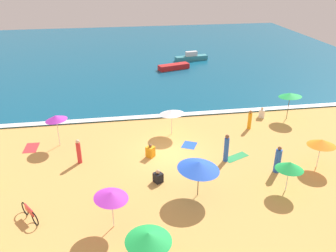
# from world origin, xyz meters

# --- Properties ---
(ground_plane) EXTENTS (60.00, 60.00, 0.00)m
(ground_plane) POSITION_xyz_m (0.00, 0.00, 0.00)
(ground_plane) COLOR #E0A856
(ocean_water) EXTENTS (60.00, 44.00, 0.10)m
(ocean_water) POSITION_xyz_m (0.00, 28.00, 0.05)
(ocean_water) COLOR #0F567A
(ocean_water) RESTS_ON ground_plane
(wave_breaker_foam) EXTENTS (57.00, 0.70, 0.01)m
(wave_breaker_foam) POSITION_xyz_m (0.00, 6.30, 0.10)
(wave_breaker_foam) COLOR white
(wave_breaker_foam) RESTS_ON ocean_water
(beach_umbrella_0) EXTENTS (1.86, 1.84, 2.37)m
(beach_umbrella_0) POSITION_xyz_m (-7.45, 2.56, 2.12)
(beach_umbrella_0) COLOR silver
(beach_umbrella_0) RESTS_ON ground_plane
(beach_umbrella_2) EXTENTS (1.96, 1.97, 1.91)m
(beach_umbrella_2) POSITION_xyz_m (5.83, -4.94, 1.65)
(beach_umbrella_2) COLOR silver
(beach_umbrella_2) RESTS_ON ground_plane
(beach_umbrella_3) EXTENTS (2.02, 2.01, 2.14)m
(beach_umbrella_3) POSITION_xyz_m (-3.84, -6.35, 1.89)
(beach_umbrella_3) COLOR silver
(beach_umbrella_3) RESTS_ON ground_plane
(beach_umbrella_4) EXTENTS (1.97, 1.99, 1.98)m
(beach_umbrella_4) POSITION_xyz_m (8.94, -2.91, 1.73)
(beach_umbrella_4) COLOR silver
(beach_umbrella_4) RESTS_ON ground_plane
(beach_umbrella_5) EXTENTS (2.69, 2.69, 2.09)m
(beach_umbrella_5) POSITION_xyz_m (-2.41, -9.27, 1.86)
(beach_umbrella_5) COLOR #4C3823
(beach_umbrella_5) RESTS_ON ground_plane
(beach_umbrella_6) EXTENTS (2.73, 2.71, 2.23)m
(beach_umbrella_6) POSITION_xyz_m (0.81, -4.55, 1.92)
(beach_umbrella_6) COLOR #4C3823
(beach_umbrella_6) RESTS_ON ground_plane
(beach_umbrella_8) EXTENTS (2.56, 2.57, 2.34)m
(beach_umbrella_8) POSITION_xyz_m (10.47, 4.24, 2.09)
(beach_umbrella_8) COLOR #4C3823
(beach_umbrella_8) RESTS_ON ground_plane
(beach_umbrella_9) EXTENTS (2.58, 2.58, 2.05)m
(beach_umbrella_9) POSITION_xyz_m (0.64, 3.06, 1.79)
(beach_umbrella_9) COLOR silver
(beach_umbrella_9) RESTS_ON ground_plane
(parked_bicycle) EXTENTS (1.12, 1.51, 0.76)m
(parked_bicycle) POSITION_xyz_m (-7.97, -5.12, 0.38)
(parked_bicycle) COLOR black
(parked_bicycle) RESTS_ON ground_plane
(beachgoer_1) EXTENTS (0.64, 0.64, 0.83)m
(beachgoer_1) POSITION_xyz_m (-1.19, -2.95, 0.34)
(beachgoer_1) COLOR black
(beachgoer_1) RESTS_ON ground_plane
(beachgoer_2) EXTENTS (0.68, 0.68, 0.95)m
(beachgoer_2) POSITION_xyz_m (-1.31, -0.01, 0.40)
(beachgoer_2) COLOR orange
(beachgoer_2) RESTS_ON ground_plane
(beachgoer_3) EXTENTS (0.38, 0.38, 1.66)m
(beachgoer_3) POSITION_xyz_m (-5.89, -0.02, 0.81)
(beachgoer_3) COLOR red
(beachgoer_3) RESTS_ON ground_plane
(beachgoer_6) EXTENTS (0.40, 0.40, 1.54)m
(beachgoer_6) POSITION_xyz_m (6.72, 2.97, 0.74)
(beachgoer_6) COLOR orange
(beachgoer_6) RESTS_ON ground_plane
(beachgoer_8) EXTENTS (0.32, 0.32, 1.92)m
(beachgoer_8) POSITION_xyz_m (3.45, -1.32, 0.93)
(beachgoer_8) COLOR blue
(beachgoer_8) RESTS_ON ground_plane
(beachgoer_9) EXTENTS (0.50, 0.50, 1.76)m
(beachgoer_9) POSITION_xyz_m (6.15, -3.04, 0.82)
(beachgoer_9) COLOR blue
(beachgoer_9) RESTS_ON ground_plane
(beachgoer_11) EXTENTS (0.58, 0.58, 0.90)m
(beachgoer_11) POSITION_xyz_m (8.53, 4.83, 0.38)
(beachgoer_11) COLOR white
(beachgoer_11) RESTS_ON ground_plane
(beach_towel_0) EXTENTS (1.89, 1.35, 0.01)m
(beach_towel_0) POSITION_xyz_m (4.30, -1.00, 0.01)
(beach_towel_0) COLOR green
(beach_towel_0) RESTS_ON ground_plane
(beach_towel_1) EXTENTS (1.33, 1.40, 0.01)m
(beach_towel_1) POSITION_xyz_m (1.58, 1.11, 0.01)
(beach_towel_1) COLOR blue
(beach_towel_1) RESTS_ON ground_plane
(beach_towel_2) EXTENTS (0.94, 1.48, 0.01)m
(beach_towel_2) POSITION_xyz_m (-9.39, 2.48, 0.01)
(beach_towel_2) COLOR red
(beach_towel_2) RESTS_ON ground_plane
(small_boat_0) EXTENTS (4.36, 1.64, 1.17)m
(small_boat_0) POSITION_xyz_m (6.67, 23.15, 0.50)
(small_boat_0) COLOR teal
(small_boat_0) RESTS_ON ocean_water
(small_boat_1) EXTENTS (3.90, 2.11, 0.60)m
(small_boat_1) POSITION_xyz_m (3.72, 19.55, 0.40)
(small_boat_1) COLOR red
(small_boat_1) RESTS_ON ocean_water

